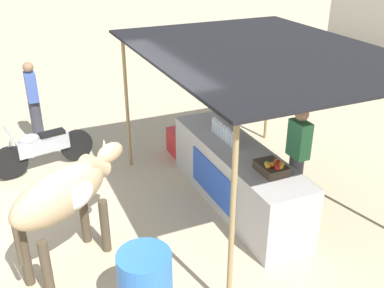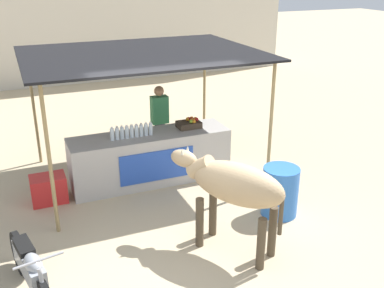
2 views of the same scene
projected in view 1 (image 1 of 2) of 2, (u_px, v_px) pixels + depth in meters
The scene contains 11 objects.
ground_plane at pixel (98, 238), 6.30m from camera, with size 60.00×60.00×0.00m, color tan.
stall_counter at pixel (236, 176), 6.89m from camera, with size 3.00×0.82×0.96m.
stall_awning at pixel (261, 56), 6.20m from camera, with size 4.20×3.20×2.42m.
water_bottle_row at pixel (224, 133), 6.90m from camera, with size 0.79×0.07×0.25m.
fruit_crate at pixel (272, 167), 5.99m from camera, with size 0.44×0.32×0.18m.
vendor_behind_counter at pixel (297, 158), 6.63m from camera, with size 0.34×0.22×1.65m.
cooler_box at pixel (183, 143), 8.53m from camera, with size 0.60×0.44×0.48m, color red.
water_barrel at pixel (145, 285), 4.88m from camera, with size 0.59×0.59×0.84m, color blue.
cow at pixel (65, 195), 5.38m from camera, with size 1.31×1.72×1.44m.
motorcycle_parked at pixel (42, 148), 7.91m from camera, with size 0.60×1.78×0.90m.
passerby_on_street at pixel (34, 102), 8.77m from camera, with size 0.34×0.22×1.65m.
Camera 1 is at (5.20, -0.86, 3.92)m, focal length 42.00 mm.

